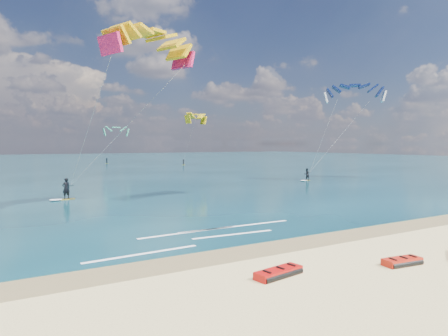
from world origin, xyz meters
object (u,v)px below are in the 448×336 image
Objects in this scene: kitesurfer_main at (107,112)px; kitesurfer_far at (333,125)px; packed_kite_mid at (402,265)px; packed_kite_left at (278,276)px.

kitesurfer_main reaches higher than kitesurfer_far.
kitesurfer_far is at bearing 55.90° from packed_kite_mid.
packed_kite_left is 0.16× the size of kitesurfer_far.
kitesurfer_main is at bearing 175.15° from kitesurfer_far.
packed_kite_left is at bearing -152.92° from kitesurfer_far.
kitesurfer_far is (31.71, 28.58, 7.83)m from packed_kite_left.
packed_kite_left is 24.15m from kitesurfer_main.
kitesurfer_main is (-6.60, 24.24, 8.03)m from packed_kite_mid.
packed_kite_left reaches higher than packed_kite_mid.
packed_kite_left is 0.15× the size of kitesurfer_main.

